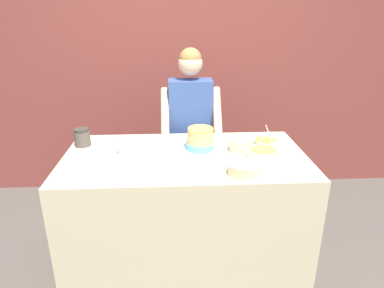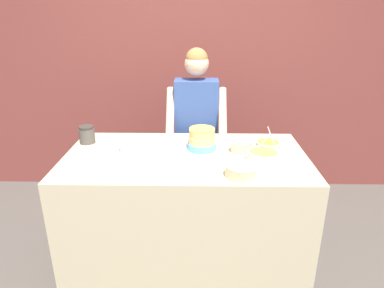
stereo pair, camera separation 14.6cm
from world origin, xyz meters
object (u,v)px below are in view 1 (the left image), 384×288
frosting_bowl_orange (265,144)px  ceramic_plate (133,164)px  frosting_bowl_pink (240,145)px  drinking_glass (124,146)px  person_baker (191,124)px  frosting_bowl_white (244,169)px  stoneware_jar (82,137)px  cake (200,141)px  frosting_bowl_olive (263,155)px

frosting_bowl_orange → ceramic_plate: size_ratio=0.70×
frosting_bowl_pink → drinking_glass: bearing=-179.0°
person_baker → frosting_bowl_white: 0.94m
frosting_bowl_white → drinking_glass: 0.79m
frosting_bowl_pink → stoneware_jar: 1.08m
cake → drinking_glass: cake is taller
frosting_bowl_white → frosting_bowl_olive: (0.16, 0.18, 0.00)m
drinking_glass → person_baker: bearing=50.8°
frosting_bowl_pink → frosting_bowl_orange: frosting_bowl_orange is taller
cake → ceramic_plate: size_ratio=1.22×
frosting_bowl_olive → frosting_bowl_orange: frosting_bowl_orange is taller
frosting_bowl_orange → ceramic_plate: bearing=-165.4°
cake → stoneware_jar: bearing=171.2°
cake → drinking_glass: size_ratio=2.95×
stoneware_jar → person_baker: bearing=27.3°
frosting_bowl_orange → drinking_glass: bearing=-177.1°
frosting_bowl_pink → ceramic_plate: 0.71m
person_baker → frosting_bowl_white: bearing=-74.1°
cake → frosting_bowl_pink: 0.26m
frosting_bowl_pink → drinking_glass: frosting_bowl_pink is taller
frosting_bowl_pink → stoneware_jar: bearing=171.7°
person_baker → frosting_bowl_olive: person_baker is taller
person_baker → cake: person_baker is taller
frosting_bowl_white → frosting_bowl_orange: frosting_bowl_orange is taller
ceramic_plate → stoneware_jar: (-0.38, 0.35, 0.05)m
drinking_glass → ceramic_plate: size_ratio=0.41×
frosting_bowl_white → frosting_bowl_olive: bearing=49.8°
cake → frosting_bowl_olive: size_ratio=1.67×
person_baker → drinking_glass: size_ratio=13.83×
frosting_bowl_white → stoneware_jar: 1.14m
frosting_bowl_pink → ceramic_plate: bearing=-164.4°
frosting_bowl_orange → stoneware_jar: 1.25m
person_baker → drinking_glass: person_baker is taller
frosting_bowl_white → ceramic_plate: bearing=166.1°
frosting_bowl_pink → ceramic_plate: frosting_bowl_pink is taller
person_baker → frosting_bowl_orange: person_baker is taller
frosting_bowl_orange → person_baker: bearing=132.8°
frosting_bowl_olive → drinking_glass: 0.89m
frosting_bowl_white → stoneware_jar: size_ratio=1.45×
frosting_bowl_olive → person_baker: bearing=119.9°
drinking_glass → stoneware_jar: stoneware_jar is taller
frosting_bowl_pink → frosting_bowl_olive: size_ratio=0.72×
person_baker → drinking_glass: (-0.46, -0.56, 0.05)m
frosting_bowl_pink → frosting_bowl_olive: bearing=-55.3°
frosting_bowl_orange → drinking_glass: 0.94m
frosting_bowl_pink → drinking_glass: 0.76m
person_baker → ceramic_plate: size_ratio=5.72×
frosting_bowl_olive → stoneware_jar: bearing=164.8°
person_baker → ceramic_plate: (-0.38, -0.74, -0.00)m
frosting_bowl_orange → cake: bearing=-179.5°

